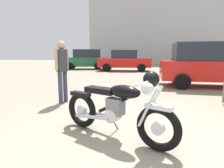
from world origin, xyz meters
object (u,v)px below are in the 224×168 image
red_hatchback_near (124,61)px  white_estate_far (86,59)px  blue_hatchback_right (209,64)px  vintage_motorcycle (118,107)px  bystander (62,65)px

red_hatchback_near → white_estate_far: 3.97m
blue_hatchback_right → white_estate_far: (-7.63, 8.51, 0.00)m
vintage_motorcycle → red_hatchback_near: red_hatchback_near is taller
vintage_motorcycle → bystander: bystander is taller
bystander → blue_hatchback_right: bearing=56.1°
red_hatchback_near → white_estate_far: size_ratio=1.03×
blue_hatchback_right → red_hatchback_near: 8.06m
red_hatchback_near → white_estate_far: bearing=155.2°
vintage_motorcycle → white_estate_far: 14.37m
bystander → white_estate_far: bearing=126.0°
vintage_motorcycle → blue_hatchback_right: (3.12, 5.12, 0.43)m
blue_hatchback_right → bystander: bearing=-143.8°
white_estate_far → red_hatchback_near: bearing=146.8°
blue_hatchback_right → vintage_motorcycle: bearing=-118.5°
vintage_motorcycle → blue_hatchback_right: bearing=86.1°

